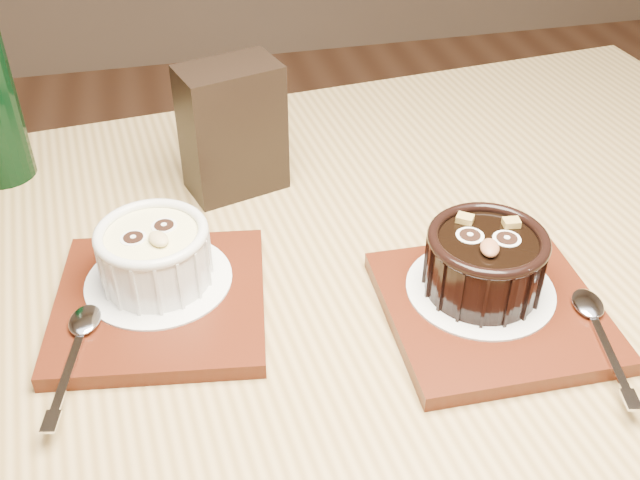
{
  "coord_description": "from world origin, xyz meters",
  "views": [
    {
      "loc": [
        -0.24,
        -0.26,
        1.2
      ],
      "look_at": [
        -0.13,
        0.23,
        0.81
      ],
      "focal_mm": 42.0,
      "sensor_mm": 36.0,
      "label": 1
    }
  ],
  "objects_px": {
    "ramekin_dark": "(485,260)",
    "tray_left": "(161,302)",
    "tray_right": "(492,310)",
    "condiment_stand": "(233,129)",
    "ramekin_white": "(154,252)",
    "table": "(322,368)"
  },
  "relations": [
    {
      "from": "tray_left",
      "to": "tray_right",
      "type": "xyz_separation_m",
      "value": [
        0.28,
        -0.07,
        0.0
      ]
    },
    {
      "from": "ramekin_white",
      "to": "ramekin_dark",
      "type": "distance_m",
      "value": 0.28
    },
    {
      "from": "tray_left",
      "to": "tray_right",
      "type": "bearing_deg",
      "value": -14.98
    },
    {
      "from": "ramekin_white",
      "to": "tray_right",
      "type": "xyz_separation_m",
      "value": [
        0.28,
        -0.1,
        -0.04
      ]
    },
    {
      "from": "ramekin_white",
      "to": "table",
      "type": "bearing_deg",
      "value": -39.66
    },
    {
      "from": "ramekin_dark",
      "to": "condiment_stand",
      "type": "relative_size",
      "value": 0.73
    },
    {
      "from": "ramekin_white",
      "to": "ramekin_dark",
      "type": "xyz_separation_m",
      "value": [
        0.27,
        -0.08,
        0.0
      ]
    },
    {
      "from": "tray_right",
      "to": "condiment_stand",
      "type": "bearing_deg",
      "value": 126.02
    },
    {
      "from": "tray_left",
      "to": "ramekin_white",
      "type": "xyz_separation_m",
      "value": [
        0.0,
        0.02,
        0.04
      ]
    },
    {
      "from": "ramekin_white",
      "to": "tray_right",
      "type": "distance_m",
      "value": 0.3
    },
    {
      "from": "tray_right",
      "to": "ramekin_dark",
      "type": "height_order",
      "value": "ramekin_dark"
    },
    {
      "from": "table",
      "to": "condiment_stand",
      "type": "height_order",
      "value": "condiment_stand"
    },
    {
      "from": "ramekin_dark",
      "to": "table",
      "type": "bearing_deg",
      "value": -174.2
    },
    {
      "from": "ramekin_dark",
      "to": "tray_left",
      "type": "bearing_deg",
      "value": -169.94
    },
    {
      "from": "table",
      "to": "tray_left",
      "type": "bearing_deg",
      "value": 172.81
    },
    {
      "from": "condiment_stand",
      "to": "ramekin_white",
      "type": "bearing_deg",
      "value": -119.67
    },
    {
      "from": "ramekin_white",
      "to": "ramekin_dark",
      "type": "bearing_deg",
      "value": -39.78
    },
    {
      "from": "ramekin_white",
      "to": "condiment_stand",
      "type": "bearing_deg",
      "value": 36.02
    },
    {
      "from": "table",
      "to": "ramekin_dark",
      "type": "xyz_separation_m",
      "value": [
        0.13,
        -0.04,
        0.14
      ]
    },
    {
      "from": "condiment_stand",
      "to": "tray_left",
      "type": "bearing_deg",
      "value": -116.97
    },
    {
      "from": "ramekin_white",
      "to": "ramekin_dark",
      "type": "relative_size",
      "value": 0.95
    },
    {
      "from": "ramekin_white",
      "to": "condiment_stand",
      "type": "distance_m",
      "value": 0.19
    }
  ]
}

